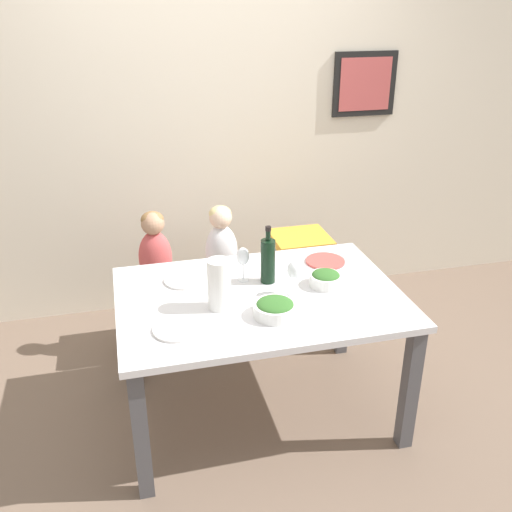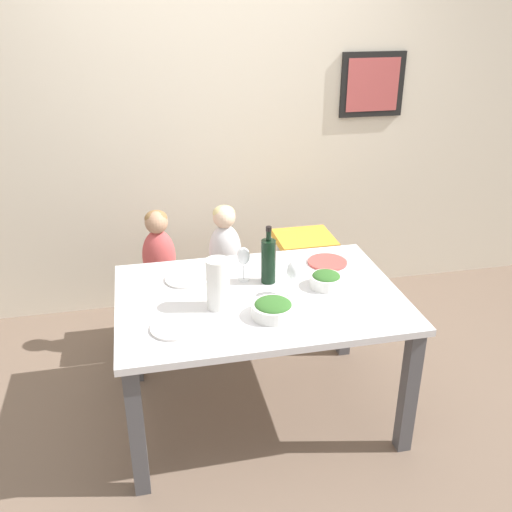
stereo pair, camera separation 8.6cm
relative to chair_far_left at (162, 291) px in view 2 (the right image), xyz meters
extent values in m
plane|color=#705B4C|center=(0.46, -0.75, -0.40)|extent=(14.00, 14.00, 0.00)
cube|color=beige|center=(0.46, 0.61, 0.95)|extent=(10.00, 0.06, 2.70)
cube|color=black|center=(1.54, 0.57, 1.13)|extent=(0.45, 0.02, 0.43)
cube|color=#B74C4C|center=(1.54, 0.56, 1.13)|extent=(0.37, 0.00, 0.35)
cube|color=silver|center=(0.46, -0.75, 0.31)|extent=(1.41, 0.98, 0.03)
cube|color=#4C4C51|center=(-0.19, -1.18, -0.06)|extent=(0.07, 0.07, 0.69)
cube|color=#4C4C51|center=(1.10, -1.18, -0.06)|extent=(0.07, 0.07, 0.69)
cube|color=#4C4C51|center=(-0.19, -0.32, -0.06)|extent=(0.07, 0.07, 0.69)
cube|color=#4C4C51|center=(1.10, -0.32, -0.06)|extent=(0.07, 0.07, 0.69)
cylinder|color=silver|center=(-0.15, -0.15, -0.19)|extent=(0.04, 0.04, 0.42)
cylinder|color=silver|center=(0.15, -0.15, -0.19)|extent=(0.04, 0.04, 0.42)
cylinder|color=silver|center=(-0.15, 0.15, -0.19)|extent=(0.04, 0.04, 0.42)
cylinder|color=silver|center=(0.15, 0.15, -0.19)|extent=(0.04, 0.04, 0.42)
cube|color=silver|center=(0.00, 0.00, 0.05)|extent=(0.42, 0.40, 0.05)
cylinder|color=silver|center=(0.26, -0.15, -0.19)|extent=(0.04, 0.04, 0.42)
cylinder|color=silver|center=(0.56, -0.15, -0.19)|extent=(0.04, 0.04, 0.42)
cylinder|color=silver|center=(0.26, 0.15, -0.19)|extent=(0.04, 0.04, 0.42)
cylinder|color=silver|center=(0.56, 0.15, -0.19)|extent=(0.04, 0.04, 0.42)
cube|color=silver|center=(0.41, 0.00, 0.05)|extent=(0.42, 0.40, 0.05)
cylinder|color=silver|center=(0.80, -0.13, -0.08)|extent=(0.04, 0.04, 0.64)
cylinder|color=silver|center=(1.05, -0.13, -0.08)|extent=(0.04, 0.04, 0.64)
cylinder|color=silver|center=(0.80, 0.13, -0.08)|extent=(0.04, 0.04, 0.64)
cylinder|color=silver|center=(1.05, 0.13, -0.08)|extent=(0.04, 0.04, 0.64)
cube|color=gold|center=(0.92, 0.00, 0.26)|extent=(0.36, 0.34, 0.05)
ellipsoid|color=#C64C4C|center=(0.00, 0.00, 0.24)|extent=(0.20, 0.16, 0.34)
sphere|color=tan|center=(0.00, 0.00, 0.46)|extent=(0.14, 0.14, 0.14)
ellipsoid|color=olive|center=(0.00, 0.01, 0.48)|extent=(0.14, 0.13, 0.10)
ellipsoid|color=silver|center=(0.41, 0.00, 0.24)|extent=(0.20, 0.16, 0.34)
sphere|color=beige|center=(0.41, 0.00, 0.46)|extent=(0.14, 0.14, 0.14)
ellipsoid|color=#DBC684|center=(0.41, 0.01, 0.48)|extent=(0.14, 0.13, 0.10)
cylinder|color=black|center=(0.53, -0.63, 0.44)|extent=(0.08, 0.08, 0.23)
cylinder|color=black|center=(0.53, -0.63, 0.60)|extent=(0.03, 0.03, 0.07)
cylinder|color=black|center=(0.53, -0.63, 0.62)|extent=(0.03, 0.03, 0.02)
cylinder|color=white|center=(0.24, -0.83, 0.45)|extent=(0.11, 0.11, 0.25)
cylinder|color=white|center=(0.62, -0.79, 0.33)|extent=(0.06, 0.06, 0.00)
cylinder|color=white|center=(0.62, -0.79, 0.37)|extent=(0.01, 0.01, 0.08)
ellipsoid|color=white|center=(0.62, -0.79, 0.46)|extent=(0.07, 0.07, 0.10)
cylinder|color=white|center=(0.41, -0.58, 0.33)|extent=(0.06, 0.06, 0.00)
cylinder|color=white|center=(0.41, -0.58, 0.37)|extent=(0.01, 0.01, 0.08)
ellipsoid|color=white|center=(0.41, -0.58, 0.46)|extent=(0.07, 0.07, 0.10)
cylinder|color=white|center=(0.48, -0.97, 0.36)|extent=(0.20, 0.20, 0.06)
ellipsoid|color=#336628|center=(0.48, -0.97, 0.39)|extent=(0.17, 0.17, 0.04)
cylinder|color=white|center=(0.81, -0.74, 0.36)|extent=(0.17, 0.17, 0.06)
ellipsoid|color=#336628|center=(0.81, -0.74, 0.39)|extent=(0.14, 0.14, 0.04)
cylinder|color=silver|center=(0.02, -0.98, 0.33)|extent=(0.22, 0.22, 0.01)
cylinder|color=silver|center=(0.11, -0.51, 0.33)|extent=(0.22, 0.22, 0.01)
cylinder|color=#D14C47|center=(0.91, -0.48, 0.33)|extent=(0.22, 0.22, 0.01)
camera|label=1|loc=(-0.18, -3.18, 1.70)|focal=40.00mm
camera|label=2|loc=(-0.09, -3.20, 1.70)|focal=40.00mm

